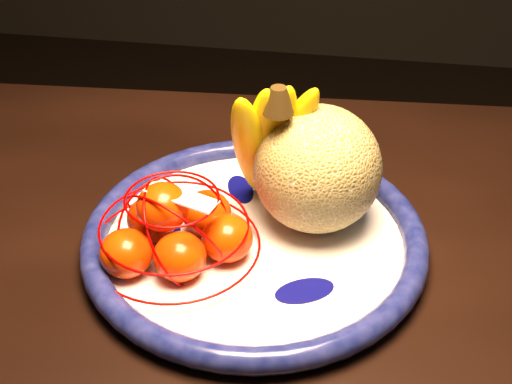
# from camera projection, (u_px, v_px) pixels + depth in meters

# --- Properties ---
(dining_table) EXTENTS (1.56, 1.00, 0.76)m
(dining_table) POSITION_uv_depth(u_px,v_px,m) (310.00, 378.00, 0.74)
(dining_table) COLOR black
(dining_table) RESTS_ON ground
(fruit_bowl) EXTENTS (0.37, 0.37, 0.03)m
(fruit_bowl) POSITION_uv_depth(u_px,v_px,m) (254.00, 239.00, 0.77)
(fruit_bowl) COLOR white
(fruit_bowl) RESTS_ON dining_table
(cantaloupe) EXTENTS (0.14, 0.14, 0.14)m
(cantaloupe) POSITION_uv_depth(u_px,v_px,m) (317.00, 169.00, 0.75)
(cantaloupe) COLOR olive
(cantaloupe) RESTS_ON fruit_bowl
(banana_bunch) EXTENTS (0.11, 0.12, 0.18)m
(banana_bunch) POSITION_uv_depth(u_px,v_px,m) (268.00, 137.00, 0.76)
(banana_bunch) COLOR #E5CB00
(banana_bunch) RESTS_ON fruit_bowl
(mandarin_bag) EXTENTS (0.22, 0.22, 0.11)m
(mandarin_bag) POSITION_uv_depth(u_px,v_px,m) (176.00, 231.00, 0.73)
(mandarin_bag) COLOR #FF3606
(mandarin_bag) RESTS_ON fruit_bowl
(price_tag) EXTENTS (0.08, 0.04, 0.01)m
(price_tag) POSITION_uv_depth(u_px,v_px,m) (182.00, 196.00, 0.70)
(price_tag) COLOR white
(price_tag) RESTS_ON mandarin_bag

